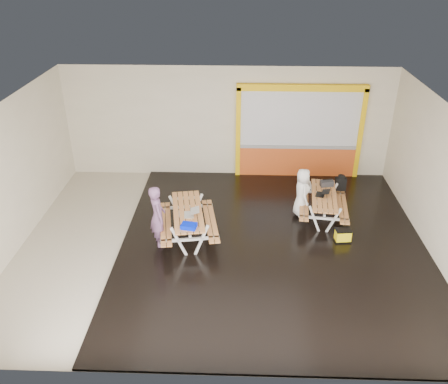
{
  "coord_description": "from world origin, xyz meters",
  "views": [
    {
      "loc": [
        0.37,
        -9.58,
        6.63
      ],
      "look_at": [
        0.0,
        0.9,
        1.0
      ],
      "focal_mm": 37.23,
      "sensor_mm": 36.0,
      "label": 1
    }
  ],
  "objects_px": {
    "dark_case": "(304,212)",
    "person_left": "(158,216)",
    "picnic_table_left": "(188,217)",
    "fluke_bag": "(343,236)",
    "picnic_table_right": "(324,201)",
    "backpack": "(341,183)",
    "toolbox": "(327,183)",
    "blue_pouch": "(189,226)",
    "laptop_right": "(322,194)",
    "person_right": "(302,192)",
    "laptop_left": "(191,213)"
  },
  "relations": [
    {
      "from": "blue_pouch",
      "to": "dark_case",
      "type": "distance_m",
      "value": 3.64
    },
    {
      "from": "blue_pouch",
      "to": "laptop_left",
      "type": "bearing_deg",
      "value": 90.48
    },
    {
      "from": "toolbox",
      "to": "fluke_bag",
      "type": "bearing_deg",
      "value": -83.19
    },
    {
      "from": "person_left",
      "to": "laptop_left",
      "type": "distance_m",
      "value": 0.81
    },
    {
      "from": "person_left",
      "to": "blue_pouch",
      "type": "xyz_separation_m",
      "value": [
        0.8,
        -0.44,
        0.01
      ]
    },
    {
      "from": "toolbox",
      "to": "backpack",
      "type": "height_order",
      "value": "toolbox"
    },
    {
      "from": "person_left",
      "to": "dark_case",
      "type": "height_order",
      "value": "person_left"
    },
    {
      "from": "person_right",
      "to": "toolbox",
      "type": "xyz_separation_m",
      "value": [
        0.72,
        0.45,
        0.05
      ]
    },
    {
      "from": "picnic_table_right",
      "to": "backpack",
      "type": "relative_size",
      "value": 4.1
    },
    {
      "from": "backpack",
      "to": "laptop_right",
      "type": "bearing_deg",
      "value": -127.64
    },
    {
      "from": "person_left",
      "to": "person_right",
      "type": "height_order",
      "value": "person_left"
    },
    {
      "from": "person_right",
      "to": "laptop_right",
      "type": "distance_m",
      "value": 0.53
    },
    {
      "from": "picnic_table_left",
      "to": "toolbox",
      "type": "relative_size",
      "value": 5.87
    },
    {
      "from": "laptop_left",
      "to": "toolbox",
      "type": "distance_m",
      "value": 3.98
    },
    {
      "from": "picnic_table_left",
      "to": "person_right",
      "type": "height_order",
      "value": "person_right"
    },
    {
      "from": "laptop_left",
      "to": "toolbox",
      "type": "xyz_separation_m",
      "value": [
        3.56,
        1.79,
        -0.04
      ]
    },
    {
      "from": "person_right",
      "to": "laptop_left",
      "type": "bearing_deg",
      "value": 107.25
    },
    {
      "from": "dark_case",
      "to": "blue_pouch",
      "type": "bearing_deg",
      "value": -146.04
    },
    {
      "from": "person_right",
      "to": "laptop_right",
      "type": "xyz_separation_m",
      "value": [
        0.52,
        -0.09,
        0.02
      ]
    },
    {
      "from": "picnic_table_left",
      "to": "person_right",
      "type": "bearing_deg",
      "value": 21.1
    },
    {
      "from": "picnic_table_right",
      "to": "dark_case",
      "type": "xyz_separation_m",
      "value": [
        -0.45,
        0.14,
        -0.45
      ]
    },
    {
      "from": "picnic_table_left",
      "to": "laptop_right",
      "type": "relative_size",
      "value": 5.22
    },
    {
      "from": "person_right",
      "to": "backpack",
      "type": "height_order",
      "value": "person_right"
    },
    {
      "from": "blue_pouch",
      "to": "backpack",
      "type": "xyz_separation_m",
      "value": [
        4.01,
        2.68,
        -0.19
      ]
    },
    {
      "from": "picnic_table_right",
      "to": "laptop_right",
      "type": "bearing_deg",
      "value": -165.64
    },
    {
      "from": "person_left",
      "to": "blue_pouch",
      "type": "height_order",
      "value": "person_left"
    },
    {
      "from": "person_right",
      "to": "person_left",
      "type": "bearing_deg",
      "value": 104.16
    },
    {
      "from": "picnic_table_right",
      "to": "person_right",
      "type": "relative_size",
      "value": 1.48
    },
    {
      "from": "person_left",
      "to": "blue_pouch",
      "type": "bearing_deg",
      "value": -139.91
    },
    {
      "from": "picnic_table_left",
      "to": "fluke_bag",
      "type": "distance_m",
      "value": 3.89
    },
    {
      "from": "person_left",
      "to": "fluke_bag",
      "type": "relative_size",
      "value": 3.75
    },
    {
      "from": "picnic_table_right",
      "to": "laptop_right",
      "type": "height_order",
      "value": "laptop_right"
    },
    {
      "from": "backpack",
      "to": "fluke_bag",
      "type": "relative_size",
      "value": 1.15
    },
    {
      "from": "fluke_bag",
      "to": "picnic_table_right",
      "type": "bearing_deg",
      "value": 106.74
    },
    {
      "from": "person_left",
      "to": "dark_case",
      "type": "bearing_deg",
      "value": -88.68
    },
    {
      "from": "dark_case",
      "to": "person_left",
      "type": "bearing_deg",
      "value": -157.56
    },
    {
      "from": "picnic_table_left",
      "to": "person_left",
      "type": "distance_m",
      "value": 0.8
    },
    {
      "from": "toolbox",
      "to": "dark_case",
      "type": "xyz_separation_m",
      "value": [
        -0.6,
        -0.38,
        -0.7
      ]
    },
    {
      "from": "laptop_right",
      "to": "blue_pouch",
      "type": "xyz_separation_m",
      "value": [
        -3.35,
        -1.83,
        0.07
      ]
    },
    {
      "from": "person_left",
      "to": "blue_pouch",
      "type": "relative_size",
      "value": 4.52
    },
    {
      "from": "person_left",
      "to": "fluke_bag",
      "type": "distance_m",
      "value": 4.61
    },
    {
      "from": "laptop_right",
      "to": "picnic_table_right",
      "type": "bearing_deg",
      "value": 14.36
    },
    {
      "from": "person_right",
      "to": "dark_case",
      "type": "bearing_deg",
      "value": -68.94
    },
    {
      "from": "picnic_table_right",
      "to": "person_left",
      "type": "relative_size",
      "value": 1.26
    },
    {
      "from": "person_right",
      "to": "blue_pouch",
      "type": "height_order",
      "value": "person_right"
    },
    {
      "from": "blue_pouch",
      "to": "dark_case",
      "type": "bearing_deg",
      "value": 33.96
    },
    {
      "from": "blue_pouch",
      "to": "toolbox",
      "type": "bearing_deg",
      "value": 33.7
    },
    {
      "from": "backpack",
      "to": "dark_case",
      "type": "bearing_deg",
      "value": -146.67
    },
    {
      "from": "blue_pouch",
      "to": "dark_case",
      "type": "xyz_separation_m",
      "value": [
        2.96,
        1.99,
        -0.74
      ]
    },
    {
      "from": "picnic_table_right",
      "to": "toolbox",
      "type": "relative_size",
      "value": 5.21
    }
  ]
}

